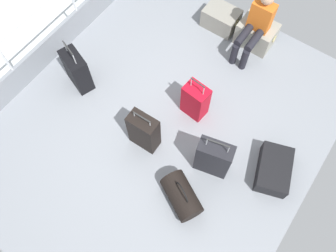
{
  "coord_description": "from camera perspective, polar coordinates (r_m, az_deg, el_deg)",
  "views": [
    {
      "loc": [
        1.34,
        -1.76,
        4.62
      ],
      "look_at": [
        0.14,
        -0.06,
        0.25
      ],
      "focal_mm": 36.99,
      "sensor_mm": 36.0,
      "label": 1
    }
  ],
  "objects": [
    {
      "name": "ground_plane",
      "position": [
        5.15,
        -0.93,
        -0.01
      ],
      "size": [
        4.4,
        5.2,
        0.06
      ],
      "primitive_type": "cube",
      "color": "gray"
    },
    {
      "name": "gunwale_port",
      "position": [
        5.89,
        -18.82,
        12.1
      ],
      "size": [
        0.06,
        5.2,
        0.45
      ],
      "primitive_type": "cube",
      "color": "gray",
      "rests_on": "ground_plane"
    },
    {
      "name": "railing_port",
      "position": [
        5.49,
        -20.57,
        15.57
      ],
      "size": [
        0.04,
        4.2,
        1.02
      ],
      "color": "silver",
      "rests_on": "ground_plane"
    },
    {
      "name": "sea_wake",
      "position": [
        7.22,
        -25.61,
        13.92
      ],
      "size": [
        12.0,
        12.0,
        0.01
      ],
      "color": "#598C9E",
      "rests_on": "ground_plane"
    },
    {
      "name": "cargo_crate_0",
      "position": [
        6.12,
        8.73,
        17.15
      ],
      "size": [
        0.6,
        0.41,
        0.35
      ],
      "color": "gray",
      "rests_on": "ground_plane"
    },
    {
      "name": "cargo_crate_1",
      "position": [
        5.97,
        14.33,
        14.51
      ],
      "size": [
        0.62,
        0.43,
        0.41
      ],
      "color": "gray",
      "rests_on": "ground_plane"
    },
    {
      "name": "passenger_seated",
      "position": [
        5.57,
        14.31,
        15.87
      ],
      "size": [
        0.34,
        0.66,
        1.11
      ],
      "color": "orange",
      "rests_on": "ground_plane"
    },
    {
      "name": "suitcase_0",
      "position": [
        5.39,
        -14.76,
        8.85
      ],
      "size": [
        0.5,
        0.38,
        0.87
      ],
      "color": "black",
      "rests_on": "ground_plane"
    },
    {
      "name": "suitcase_1",
      "position": [
        4.98,
        4.53,
        4.2
      ],
      "size": [
        0.37,
        0.28,
        0.79
      ],
      "color": "#B70C1E",
      "rests_on": "ground_plane"
    },
    {
      "name": "suitcase_2",
      "position": [
        4.95,
        17.03,
        -6.87
      ],
      "size": [
        0.61,
        0.76,
        0.25
      ],
      "color": "black",
      "rests_on": "ground_plane"
    },
    {
      "name": "suitcase_3",
      "position": [
        4.71,
        -3.99,
        -0.92
      ],
      "size": [
        0.41,
        0.24,
        0.78
      ],
      "color": "black",
      "rests_on": "ground_plane"
    },
    {
      "name": "suitcase_4",
      "position": [
        4.59,
        7.49,
        -5.22
      ],
      "size": [
        0.5,
        0.33,
        0.86
      ],
      "color": "black",
      "rests_on": "ground_plane"
    },
    {
      "name": "duffel_bag",
      "position": [
        4.59,
        2.26,
        -11.42
      ],
      "size": [
        0.68,
        0.57,
        0.49
      ],
      "color": "black",
      "rests_on": "ground_plane"
    }
  ]
}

